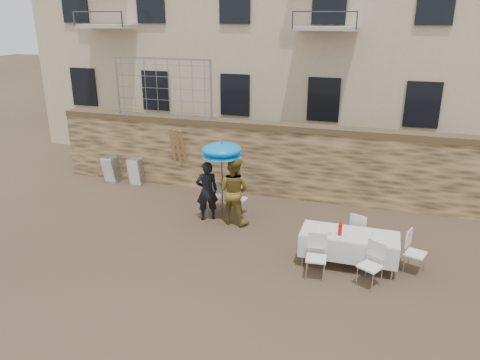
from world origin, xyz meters
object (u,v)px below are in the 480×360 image
(woman_dress, at_px, (233,191))
(table_chair_front_left, at_px, (316,257))
(table_chair_front_right, at_px, (370,265))
(banquet_table, at_px, (350,235))
(table_chair_side, at_px, (416,253))
(couple_chair_left, at_px, (214,195))
(chair_stack_right, at_px, (138,170))
(table_chair_back, at_px, (360,231))
(soda_bottle, at_px, (340,230))
(couple_chair_right, at_px, (238,198))
(chair_stack_left, at_px, (114,167))
(man_suit, at_px, (207,191))
(umbrella, at_px, (222,152))

(woman_dress, height_order, table_chair_front_left, woman_dress)
(table_chair_front_left, bearing_deg, table_chair_front_right, -4.70)
(banquet_table, bearing_deg, woman_dress, 156.47)
(table_chair_front_left, xyz_separation_m, table_chair_side, (2.00, 0.85, 0.00))
(couple_chair_left, height_order, chair_stack_right, couple_chair_left)
(woman_dress, relative_size, table_chair_back, 1.90)
(banquet_table, xyz_separation_m, table_chair_front_left, (-0.60, -0.75, -0.25))
(soda_bottle, xyz_separation_m, table_chair_front_right, (0.70, -0.60, -0.43))
(woman_dress, distance_m, couple_chair_right, 0.70)
(couple_chair_left, bearing_deg, chair_stack_right, -50.12)
(table_chair_back, distance_m, chair_stack_right, 7.71)
(soda_bottle, xyz_separation_m, chair_stack_left, (-7.78, 3.51, -0.45))
(woman_dress, distance_m, table_chair_side, 4.72)
(man_suit, height_order, chair_stack_left, man_suit)
(table_chair_front_left, xyz_separation_m, table_chair_back, (0.80, 1.55, 0.00))
(table_chair_back, height_order, chair_stack_right, table_chair_back)
(umbrella, distance_m, couple_chair_right, 1.53)
(couple_chair_right, relative_size, table_chair_front_right, 1.00)
(chair_stack_left, bearing_deg, man_suit, -25.96)
(man_suit, relative_size, table_chair_side, 1.71)
(table_chair_back, bearing_deg, chair_stack_left, 4.87)
(banquet_table, distance_m, chair_stack_right, 7.84)
(table_chair_front_left, bearing_deg, table_chair_side, 18.32)
(table_chair_side, xyz_separation_m, chair_stack_right, (-8.48, 3.26, -0.02))
(soda_bottle, xyz_separation_m, table_chair_side, (1.60, 0.25, -0.43))
(table_chair_back, bearing_deg, couple_chair_left, 6.99)
(couple_chair_right, distance_m, table_chair_back, 3.55)
(banquet_table, height_order, table_chair_side, table_chair_side)
(couple_chair_right, distance_m, chair_stack_right, 4.16)
(woman_dress, relative_size, banquet_table, 0.87)
(couple_chair_left, height_order, table_chair_side, same)
(couple_chair_left, xyz_separation_m, table_chair_side, (5.28, -1.81, 0.00))
(chair_stack_right, bearing_deg, umbrella, -27.77)
(couple_chair_left, height_order, table_chair_back, same)
(woman_dress, distance_m, umbrella, 1.06)
(man_suit, height_order, couple_chair_left, man_suit)
(table_chair_front_left, xyz_separation_m, chair_stack_left, (-7.38, 4.11, -0.02))
(table_chair_back, distance_m, table_chair_side, 1.39)
(banquet_table, bearing_deg, umbrella, 157.20)
(woman_dress, xyz_separation_m, banquet_table, (3.13, -1.36, -0.18))
(table_chair_front_right, xyz_separation_m, table_chair_side, (0.90, 0.85, 0.00))
(woman_dress, height_order, table_chair_side, woman_dress)
(man_suit, distance_m, umbrella, 1.17)
(umbrella, bearing_deg, table_chair_side, -15.60)
(banquet_table, bearing_deg, man_suit, 160.65)
(table_chair_front_right, distance_m, chair_stack_right, 8.62)
(table_chair_side, height_order, chair_stack_left, table_chair_side)
(woman_dress, distance_m, table_chair_front_left, 3.32)
(man_suit, relative_size, couple_chair_right, 1.71)
(umbrella, xyz_separation_m, couple_chair_left, (-0.40, 0.45, -1.43))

